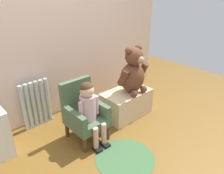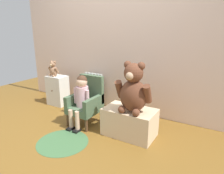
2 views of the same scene
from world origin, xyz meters
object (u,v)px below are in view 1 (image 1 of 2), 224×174
Objects in this scene: radiator at (36,104)px; child_figure at (89,105)px; child_armchair at (84,112)px; low_bench at (126,103)px; floor_rug at (125,158)px; large_teddy_bear at (133,72)px.

child_figure is at bearing -66.93° from radiator.
child_figure reaches higher than child_armchair.
low_bench is 0.85m from floor_rug.
child_armchair reaches higher than radiator.
radiator is at bearing 116.93° from child_armchair.
child_armchair is 0.66m from floor_rug.
child_armchair is 1.05× the size of low_bench.
low_bench is at bearing -31.07° from radiator.
child_armchair is 0.80m from large_teddy_bear.
floor_rug is at bearing -141.31° from large_teddy_bear.
radiator is at bearing 113.07° from child_figure.
low_bench is 0.45m from large_teddy_bear.
large_teddy_bear is (0.06, -0.04, 0.44)m from low_bench.
floor_rug is (-0.60, -0.57, -0.17)m from low_bench.
child_figure is 0.74m from low_bench.
floor_rug is (-0.66, -0.53, -0.61)m from large_teddy_bear.
child_armchair is at bearing 90.00° from child_figure.
child_armchair is (0.29, -0.58, 0.03)m from radiator.
radiator is 0.82× the size of child_figure.
child_armchair is 0.69m from low_bench.
child_figure reaches higher than radiator.
child_figure is at bearing -171.36° from low_bench.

